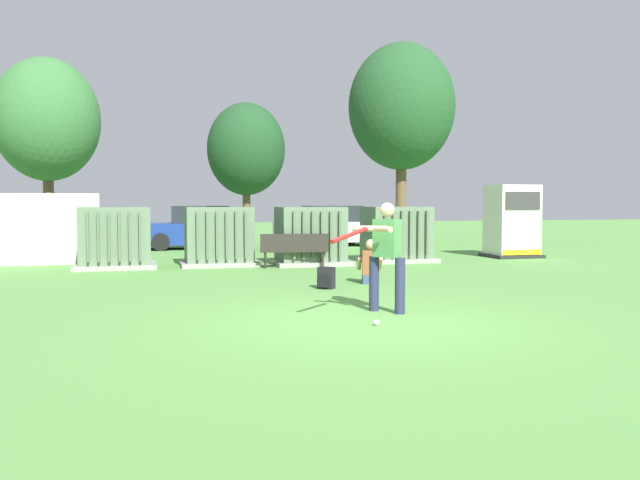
{
  "coord_description": "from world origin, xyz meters",
  "views": [
    {
      "loc": [
        -3.06,
        -8.87,
        1.74
      ],
      "look_at": [
        0.24,
        3.5,
        1.0
      ],
      "focal_mm": 36.37,
      "sensor_mm": 36.0,
      "label": 1
    }
  ],
  "objects_px": {
    "generator_enclosure": "(512,222)",
    "seated_spectator": "(370,266)",
    "parked_car_left_of_center": "(330,227)",
    "transformer_mid_west": "(219,237)",
    "transformer_mid_east": "(310,237)",
    "transformer_east": "(396,235)",
    "sports_ball": "(377,322)",
    "park_bench": "(294,248)",
    "batter": "(385,251)",
    "transformer_west": "(116,238)",
    "backpack": "(326,278)",
    "parked_car_leftmost": "(197,229)"
  },
  "relations": [
    {
      "from": "parked_car_leftmost",
      "to": "backpack",
      "type": "bearing_deg",
      "value": -82.24
    },
    {
      "from": "batter",
      "to": "backpack",
      "type": "xyz_separation_m",
      "value": [
        -0.14,
        3.0,
        -0.76
      ]
    },
    {
      "from": "transformer_east",
      "to": "parked_car_leftmost",
      "type": "height_order",
      "value": "same"
    },
    {
      "from": "generator_enclosure",
      "to": "seated_spectator",
      "type": "distance_m",
      "value": 8.44
    },
    {
      "from": "transformer_mid_east",
      "to": "batter",
      "type": "distance_m",
      "value": 8.11
    },
    {
      "from": "backpack",
      "to": "parked_car_left_of_center",
      "type": "height_order",
      "value": "parked_car_left_of_center"
    },
    {
      "from": "generator_enclosure",
      "to": "sports_ball",
      "type": "bearing_deg",
      "value": -129.6
    },
    {
      "from": "park_bench",
      "to": "parked_car_leftmost",
      "type": "height_order",
      "value": "parked_car_leftmost"
    },
    {
      "from": "sports_ball",
      "to": "park_bench",
      "type": "bearing_deg",
      "value": 85.53
    },
    {
      "from": "backpack",
      "to": "seated_spectator",
      "type": "bearing_deg",
      "value": 27.96
    },
    {
      "from": "transformer_east",
      "to": "parked_car_leftmost",
      "type": "xyz_separation_m",
      "value": [
        -5.31,
        6.98,
        -0.04
      ]
    },
    {
      "from": "transformer_mid_east",
      "to": "park_bench",
      "type": "height_order",
      "value": "transformer_mid_east"
    },
    {
      "from": "transformer_east",
      "to": "parked_car_leftmost",
      "type": "distance_m",
      "value": 8.77
    },
    {
      "from": "transformer_mid_east",
      "to": "park_bench",
      "type": "xyz_separation_m",
      "value": [
        -0.65,
        -0.82,
        -0.25
      ]
    },
    {
      "from": "sports_ball",
      "to": "transformer_east",
      "type": "bearing_deg",
      "value": 66.86
    },
    {
      "from": "transformer_mid_west",
      "to": "transformer_mid_east",
      "type": "bearing_deg",
      "value": -9.88
    },
    {
      "from": "transformer_mid_west",
      "to": "park_bench",
      "type": "bearing_deg",
      "value": -33.98
    },
    {
      "from": "transformer_west",
      "to": "generator_enclosure",
      "type": "distance_m",
      "value": 12.07
    },
    {
      "from": "transformer_east",
      "to": "sports_ball",
      "type": "distance_m",
      "value": 10.17
    },
    {
      "from": "transformer_east",
      "to": "park_bench",
      "type": "bearing_deg",
      "value": -161.91
    },
    {
      "from": "transformer_west",
      "to": "backpack",
      "type": "bearing_deg",
      "value": -51.82
    },
    {
      "from": "backpack",
      "to": "parked_car_left_of_center",
      "type": "relative_size",
      "value": 0.1
    },
    {
      "from": "sports_ball",
      "to": "parked_car_left_of_center",
      "type": "height_order",
      "value": "parked_car_left_of_center"
    },
    {
      "from": "transformer_mid_west",
      "to": "sports_ball",
      "type": "height_order",
      "value": "transformer_mid_west"
    },
    {
      "from": "batter",
      "to": "parked_car_left_of_center",
      "type": "relative_size",
      "value": 0.4
    },
    {
      "from": "transformer_mid_east",
      "to": "backpack",
      "type": "relative_size",
      "value": 4.77
    },
    {
      "from": "transformer_mid_west",
      "to": "sports_ball",
      "type": "bearing_deg",
      "value": -82.69
    },
    {
      "from": "generator_enclosure",
      "to": "parked_car_left_of_center",
      "type": "relative_size",
      "value": 0.53
    },
    {
      "from": "transformer_east",
      "to": "generator_enclosure",
      "type": "xyz_separation_m",
      "value": [
        4.13,
        0.48,
        0.35
      ]
    },
    {
      "from": "transformer_west",
      "to": "parked_car_left_of_center",
      "type": "distance_m",
      "value": 10.57
    },
    {
      "from": "transformer_west",
      "to": "generator_enclosure",
      "type": "relative_size",
      "value": 0.91
    },
    {
      "from": "transformer_east",
      "to": "sports_ball",
      "type": "bearing_deg",
      "value": -113.14
    },
    {
      "from": "transformer_mid_west",
      "to": "parked_car_left_of_center",
      "type": "relative_size",
      "value": 0.48
    },
    {
      "from": "transformer_mid_west",
      "to": "transformer_mid_east",
      "type": "height_order",
      "value": "same"
    },
    {
      "from": "batter",
      "to": "parked_car_leftmost",
      "type": "xyz_separation_m",
      "value": [
        -1.81,
        15.32,
        -0.22
      ]
    },
    {
      "from": "transformer_mid_east",
      "to": "generator_enclosure",
      "type": "relative_size",
      "value": 0.91
    },
    {
      "from": "parked_car_leftmost",
      "to": "transformer_west",
      "type": "bearing_deg",
      "value": -110.98
    },
    {
      "from": "transformer_east",
      "to": "transformer_west",
      "type": "bearing_deg",
      "value": 179.05
    },
    {
      "from": "transformer_mid_west",
      "to": "generator_enclosure",
      "type": "bearing_deg",
      "value": 1.94
    },
    {
      "from": "transformer_mid_east",
      "to": "transformer_east",
      "type": "relative_size",
      "value": 1.0
    },
    {
      "from": "seated_spectator",
      "to": "parked_car_leftmost",
      "type": "distance_m",
      "value": 12.05
    },
    {
      "from": "generator_enclosure",
      "to": "seated_spectator",
      "type": "xyz_separation_m",
      "value": [
        -6.6,
        -5.2,
        -0.76
      ]
    },
    {
      "from": "transformer_mid_east",
      "to": "parked_car_leftmost",
      "type": "bearing_deg",
      "value": 109.85
    },
    {
      "from": "transformer_mid_east",
      "to": "sports_ball",
      "type": "bearing_deg",
      "value": -98.15
    },
    {
      "from": "generator_enclosure",
      "to": "parked_car_left_of_center",
      "type": "xyz_separation_m",
      "value": [
        -4.16,
        6.67,
        -0.38
      ]
    },
    {
      "from": "transformer_east",
      "to": "park_bench",
      "type": "relative_size",
      "value": 1.14
    },
    {
      "from": "batter",
      "to": "transformer_west",
      "type": "bearing_deg",
      "value": 117.66
    },
    {
      "from": "batter",
      "to": "sports_ball",
      "type": "xyz_separation_m",
      "value": [
        -0.49,
        -0.99,
        -0.93
      ]
    },
    {
      "from": "parked_car_left_of_center",
      "to": "transformer_mid_west",
      "type": "bearing_deg",
      "value": -126.51
    },
    {
      "from": "sports_ball",
      "to": "parked_car_left_of_center",
      "type": "relative_size",
      "value": 0.02
    }
  ]
}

